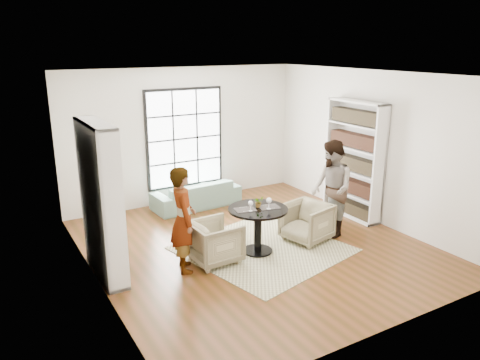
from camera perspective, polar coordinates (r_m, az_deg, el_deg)
ground at (r=8.45m, az=1.83°, el=-8.02°), size 6.00×6.00×0.00m
room_shell at (r=8.46m, az=-0.04°, el=1.07°), size 6.00×6.01×6.00m
rug at (r=8.32m, az=2.81°, el=-8.39°), size 2.97×2.97×0.01m
pedestal_table at (r=7.99m, az=2.19°, el=-4.97°), size 1.01×1.01×0.81m
sofa at (r=10.36m, az=-5.35°, el=-1.73°), size 1.99×0.89×0.57m
armchair_left at (r=7.76m, az=-3.05°, el=-7.53°), size 0.79×0.77×0.70m
armchair_right at (r=8.63m, az=8.13°, el=-5.11°), size 0.93×0.92×0.71m
person_left at (r=7.35m, az=-6.93°, el=-4.81°), size 0.54×0.70×1.70m
person_right at (r=8.79m, az=11.09°, el=-1.07°), size 0.93×1.05×1.80m
placemat_left at (r=7.83m, az=0.64°, el=-3.63°), size 0.39×0.32×0.01m
placemat_right at (r=7.97m, az=3.55°, el=-3.31°), size 0.39×0.32×0.01m
cutlery_left at (r=7.83m, az=0.64°, el=-3.58°), size 0.18×0.24×0.01m
cutlery_right at (r=7.96m, az=3.55°, el=-3.26°), size 0.18×0.24×0.01m
wine_glass_left at (r=7.72m, az=1.30°, el=-2.91°), size 0.08×0.08×0.18m
wine_glass_right at (r=7.83m, az=3.54°, el=-2.55°), size 0.09×0.09×0.21m
flower_centerpiece at (r=7.94m, az=2.26°, el=-2.66°), size 0.20×0.18×0.19m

